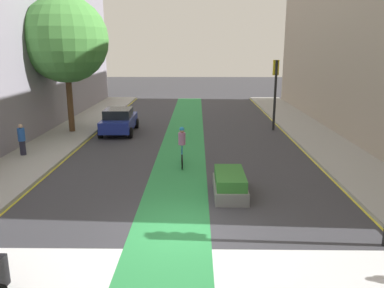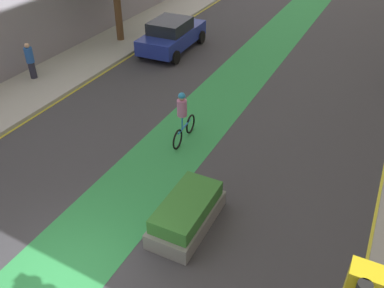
% 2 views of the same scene
% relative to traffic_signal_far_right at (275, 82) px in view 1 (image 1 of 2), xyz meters
% --- Properties ---
extents(ground_plane, '(120.00, 120.00, 0.00)m').
position_rel_traffic_signal_far_right_xyz_m(ground_plane, '(-5.41, -14.41, -3.14)').
color(ground_plane, '#38383D').
extents(bike_lane_paint, '(2.40, 60.00, 0.01)m').
position_rel_traffic_signal_far_right_xyz_m(bike_lane_paint, '(-5.79, -14.41, -3.14)').
color(bike_lane_paint, '#2D8C47').
rests_on(bike_lane_paint, ground_plane).
extents(crosswalk_band, '(12.00, 1.80, 0.01)m').
position_rel_traffic_signal_far_right_xyz_m(crosswalk_band, '(-5.41, -16.41, -3.14)').
color(crosswalk_band, silver).
rests_on(crosswalk_band, ground_plane).
extents(traffic_signal_far_right, '(0.35, 0.52, 4.50)m').
position_rel_traffic_signal_far_right_xyz_m(traffic_signal_far_right, '(0.00, 0.00, 0.00)').
color(traffic_signal_far_right, black).
rests_on(traffic_signal_far_right, ground_plane).
extents(car_blue_left_far, '(2.12, 4.25, 1.57)m').
position_rel_traffic_signal_far_right_xyz_m(car_blue_left_far, '(-9.92, -1.12, -2.34)').
color(car_blue_left_far, navy).
rests_on(car_blue_left_far, ground_plane).
extents(cyclist_in_lane, '(0.32, 1.73, 1.86)m').
position_rel_traffic_signal_far_right_xyz_m(cyclist_in_lane, '(-5.68, -8.09, -2.17)').
color(cyclist_in_lane, black).
rests_on(cyclist_in_lane, ground_plane).
extents(pedestrian_sidewalk_left_a, '(0.34, 0.34, 1.54)m').
position_rel_traffic_signal_far_right_xyz_m(pedestrian_sidewalk_left_a, '(-13.54, -6.79, -2.22)').
color(pedestrian_sidewalk_left_a, '#262638').
rests_on(pedestrian_sidewalk_left_a, sidewalk_left).
extents(street_tree_near, '(5.11, 5.11, 8.13)m').
position_rel_traffic_signal_far_right_xyz_m(street_tree_near, '(-12.88, -1.28, 2.57)').
color(street_tree_near, brown).
rests_on(street_tree_near, sidewalk_left).
extents(median_planter, '(1.17, 2.39, 0.85)m').
position_rel_traffic_signal_far_right_xyz_m(median_planter, '(-3.79, -11.52, -2.74)').
color(median_planter, slate).
rests_on(median_planter, ground_plane).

